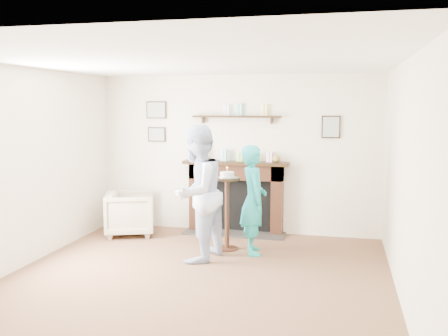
{
  "coord_description": "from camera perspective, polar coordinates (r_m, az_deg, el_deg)",
  "views": [
    {
      "loc": [
        1.62,
        -5.23,
        2.02
      ],
      "look_at": [
        0.16,
        0.9,
        1.23
      ],
      "focal_mm": 40.0,
      "sensor_mm": 36.0,
      "label": 1
    }
  ],
  "objects": [
    {
      "name": "room_shell",
      "position": [
        6.16,
        -1.94,
        3.44
      ],
      "size": [
        4.54,
        5.02,
        2.52
      ],
      "color": "#F1E9CD",
      "rests_on": "ground"
    },
    {
      "name": "armchair",
      "position": [
        8.08,
        -10.59,
        -7.46
      ],
      "size": [
        0.96,
        0.94,
        0.68
      ],
      "primitive_type": "imported",
      "rotation": [
        0.0,
        0.0,
        1.93
      ],
      "color": "tan",
      "rests_on": "ground"
    },
    {
      "name": "pedestal_table",
      "position": [
        6.99,
        0.35,
        -3.55
      ],
      "size": [
        0.37,
        0.37,
        1.18
      ],
      "color": "black",
      "rests_on": "ground"
    },
    {
      "name": "woman",
      "position": [
        6.99,
        3.34,
        -9.66
      ],
      "size": [
        0.5,
        0.63,
        1.49
      ],
      "primitive_type": "imported",
      "rotation": [
        0.0,
        0.0,
        1.87
      ],
      "color": "#20ADB7",
      "rests_on": "ground"
    },
    {
      "name": "man",
      "position": [
        6.7,
        -3.07,
        -10.41
      ],
      "size": [
        0.86,
        1.0,
        1.78
      ],
      "primitive_type": "imported",
      "rotation": [
        0.0,
        0.0,
        -1.81
      ],
      "color": "silver",
      "rests_on": "ground"
    },
    {
      "name": "ground",
      "position": [
        5.84,
        -3.71,
        -13.12
      ],
      "size": [
        5.0,
        5.0,
        0.0
      ],
      "primitive_type": "plane",
      "color": "brown",
      "rests_on": "ground"
    }
  ]
}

